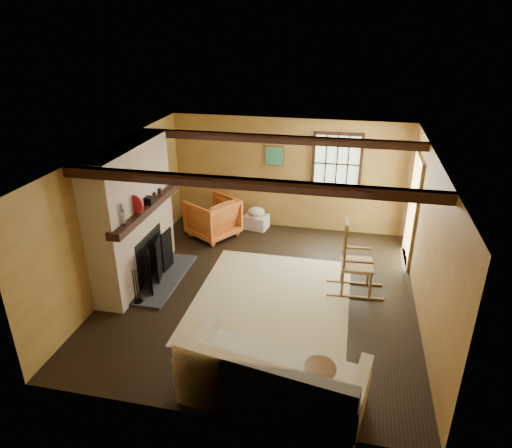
% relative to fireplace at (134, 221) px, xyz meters
% --- Properties ---
extents(ground, '(5.50, 5.50, 0.00)m').
position_rel_fireplace_xyz_m(ground, '(2.23, 0.00, -1.10)').
color(ground, black).
rests_on(ground, ground).
extents(room_envelope, '(5.02, 5.52, 2.44)m').
position_rel_fireplace_xyz_m(room_envelope, '(2.45, 0.26, 0.53)').
color(room_envelope, '#AC823D').
rests_on(room_envelope, ground).
extents(fireplace, '(1.02, 2.30, 2.40)m').
position_rel_fireplace_xyz_m(fireplace, '(0.00, 0.00, 0.00)').
color(fireplace, brown).
rests_on(fireplace, ground).
extents(rug, '(2.50, 3.00, 0.01)m').
position_rel_fireplace_xyz_m(rug, '(2.43, -0.20, -1.10)').
color(rug, tan).
rests_on(rug, ground).
extents(rocking_chair, '(0.97, 0.56, 1.31)m').
position_rel_fireplace_xyz_m(rocking_chair, '(3.70, 0.35, -0.55)').
color(rocking_chair, tan).
rests_on(rocking_chair, ground).
extents(sofa, '(2.28, 1.31, 0.87)m').
position_rel_fireplace_xyz_m(sofa, '(2.83, -2.41, -0.79)').
color(sofa, white).
rests_on(sofa, ground).
extents(firewood_pile, '(0.63, 0.11, 0.23)m').
position_rel_fireplace_xyz_m(firewood_pile, '(0.32, 2.60, -0.99)').
color(firewood_pile, '#503822').
rests_on(firewood_pile, ground).
extents(laundry_basket, '(0.56, 0.46, 0.30)m').
position_rel_fireplace_xyz_m(laundry_basket, '(1.58, 2.50, -0.95)').
color(laundry_basket, silver).
rests_on(laundry_basket, ground).
extents(basket_pillow, '(0.43, 0.37, 0.19)m').
position_rel_fireplace_xyz_m(basket_pillow, '(1.58, 2.50, -0.71)').
color(basket_pillow, white).
rests_on(basket_pillow, laundry_basket).
extents(armchair, '(1.25, 1.25, 0.84)m').
position_rel_fireplace_xyz_m(armchair, '(0.77, 1.93, -0.68)').
color(armchair, '#BF6026').
rests_on(armchair, ground).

